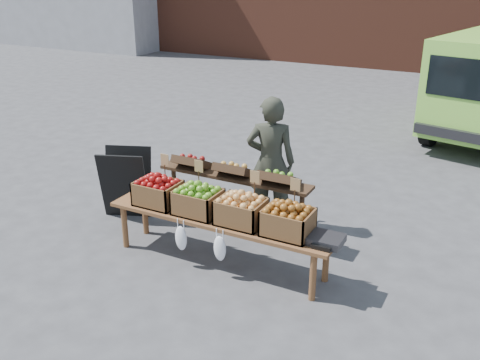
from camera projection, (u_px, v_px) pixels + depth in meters
The scene contains 10 objects.
ground at pixel (205, 253), 6.37m from camera, with size 80.00×80.00×0.00m, color #444447.
vendor at pixel (271, 162), 6.80m from camera, with size 0.63×0.41×1.72m, color #2C2E24.
chalkboard_sign at pixel (126, 183), 7.17m from camera, with size 0.63×0.35×0.95m, color black, non-canonical shape.
back_table at pixel (234, 196), 6.65m from camera, with size 2.10×0.44×1.04m, color #342214, non-canonical shape.
display_bench at pixel (220, 241), 6.06m from camera, with size 2.70×0.56×0.57m, color brown, non-canonical shape.
crate_golden_apples at pixel (158, 193), 6.26m from camera, with size 0.50×0.40×0.28m, color maroon, non-canonical shape.
crate_russet_pears at pixel (198, 202), 6.02m from camera, with size 0.50×0.40×0.28m, color #407F24, non-canonical shape.
crate_red_apples at pixel (241, 212), 5.79m from camera, with size 0.50×0.40×0.28m, color gold, non-canonical shape.
crate_green_apples at pixel (288, 222), 5.55m from camera, with size 0.50×0.40×0.28m, color #935512, non-canonical shape.
weighing_scale at pixel (326, 240), 5.40m from camera, with size 0.34×0.30×0.08m, color black.
Camera 1 is at (2.97, -4.75, 3.19)m, focal length 40.00 mm.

